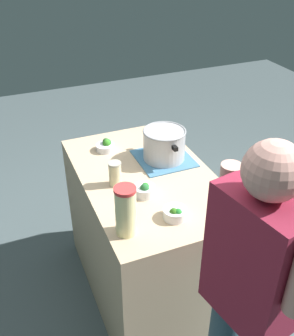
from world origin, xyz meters
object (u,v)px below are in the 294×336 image
at_px(cooking_pot, 164,144).
at_px(broccoli_bowl_center, 144,190).
at_px(lemonade_pitcher, 126,211).
at_px(broccoli_bowl_back, 175,213).
at_px(mason_jar, 115,174).
at_px(broccoli_bowl_front, 106,146).
at_px(person_cook, 246,306).

relative_size(cooking_pot, broccoli_bowl_center, 2.78).
distance_m(lemonade_pitcher, broccoli_bowl_back, 0.28).
relative_size(mason_jar, broccoli_bowl_center, 1.20).
relative_size(lemonade_pitcher, broccoli_bowl_back, 2.13).
distance_m(mason_jar, broccoli_bowl_front, 0.40).
height_order(lemonade_pitcher, broccoli_bowl_center, lemonade_pitcher).
xyz_separation_m(lemonade_pitcher, broccoli_bowl_front, (-0.79, 0.15, -0.10)).
relative_size(cooking_pot, broccoli_bowl_back, 2.74).
xyz_separation_m(lemonade_pitcher, mason_jar, (-0.40, 0.08, -0.06)).
bearing_deg(broccoli_bowl_front, broccoli_bowl_center, 4.44).
distance_m(cooking_pot, broccoli_bowl_center, 0.40).
relative_size(mason_jar, broccoli_bowl_front, 1.20).
bearing_deg(broccoli_bowl_back, mason_jar, -155.40).
bearing_deg(broccoli_bowl_front, person_cook, 6.16).
bearing_deg(broccoli_bowl_back, cooking_pot, 161.08).
height_order(broccoli_bowl_front, broccoli_bowl_center, broccoli_bowl_center).
height_order(mason_jar, broccoli_bowl_back, mason_jar).
relative_size(lemonade_pitcher, broccoli_bowl_front, 2.17).
bearing_deg(broccoli_bowl_back, person_cook, 3.61).
bearing_deg(broccoli_bowl_center, cooking_pot, 140.11).
relative_size(mason_jar, person_cook, 0.09).
bearing_deg(broccoli_bowl_front, broccoli_bowl_back, 7.98).
distance_m(cooking_pot, mason_jar, 0.39).
distance_m(mason_jar, person_cook, 0.98).
distance_m(broccoli_bowl_center, broccoli_bowl_back, 0.25).
bearing_deg(mason_jar, cooking_pot, 112.20).
distance_m(broccoli_bowl_center, person_cook, 0.81).
bearing_deg(mason_jar, person_cook, 12.63).
bearing_deg(broccoli_bowl_front, cooking_pot, 50.19).
bearing_deg(person_cook, broccoli_bowl_back, -176.39).
height_order(broccoli_bowl_front, broccoli_bowl_back, broccoli_bowl_front).
bearing_deg(lemonade_pitcher, broccoli_bowl_center, 142.06).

